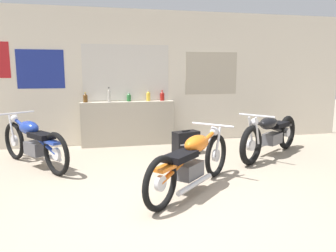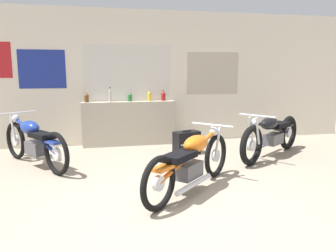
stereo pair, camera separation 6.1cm
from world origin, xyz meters
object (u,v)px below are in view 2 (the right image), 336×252
(bottle_center, at_px, (130,97))
(motorcycle_black, at_px, (272,135))
(bottle_right_center, at_px, (149,96))
(motorcycle_orange, at_px, (191,161))
(bottle_leftmost, at_px, (87,98))
(motorcycle_blue, at_px, (34,141))
(hard_case_black, at_px, (187,143))
(bottle_left_center, at_px, (110,95))
(bottle_rightmost, at_px, (163,96))

(bottle_center, xyz_separation_m, motorcycle_black, (2.41, -1.54, -0.60))
(bottle_center, bearing_deg, bottle_right_center, -1.34)
(bottle_center, distance_m, motorcycle_orange, 3.01)
(bottle_leftmost, distance_m, motorcycle_blue, 1.61)
(bottle_right_center, height_order, hard_case_black, bottle_right_center)
(bottle_right_center, height_order, motorcycle_blue, bottle_right_center)
(motorcycle_blue, relative_size, motorcycle_orange, 1.10)
(motorcycle_blue, bearing_deg, bottle_center, 36.95)
(bottle_center, relative_size, motorcycle_orange, 0.12)
(bottle_right_center, relative_size, motorcycle_black, 0.13)
(bottle_left_center, height_order, motorcycle_black, bottle_left_center)
(bottle_leftmost, height_order, hard_case_black, bottle_leftmost)
(bottle_leftmost, xyz_separation_m, bottle_center, (0.88, 0.03, -0.00))
(bottle_rightmost, height_order, motorcycle_black, bottle_rightmost)
(bottle_center, bearing_deg, motorcycle_black, -32.59)
(bottle_right_center, xyz_separation_m, motorcycle_blue, (-2.11, -1.27, -0.60))
(bottle_center, height_order, motorcycle_black, bottle_center)
(bottle_right_center, bearing_deg, motorcycle_blue, -148.97)
(bottle_right_center, distance_m, motorcycle_black, 2.59)
(hard_case_black, bearing_deg, bottle_right_center, 117.52)
(bottle_left_center, bearing_deg, motorcycle_orange, -72.62)
(motorcycle_orange, bearing_deg, motorcycle_black, 35.63)
(bottle_rightmost, relative_size, motorcycle_blue, 0.13)
(bottle_left_center, height_order, hard_case_black, bottle_left_center)
(motorcycle_orange, relative_size, hard_case_black, 2.91)
(hard_case_black, bearing_deg, motorcycle_orange, -103.70)
(bottle_leftmost, height_order, bottle_center, bottle_leftmost)
(motorcycle_blue, distance_m, hard_case_black, 2.66)
(hard_case_black, bearing_deg, motorcycle_black, -18.90)
(motorcycle_black, relative_size, hard_case_black, 3.44)
(bottle_center, relative_size, motorcycle_black, 0.10)
(bottle_leftmost, height_order, motorcycle_blue, bottle_leftmost)
(bottle_center, height_order, motorcycle_orange, bottle_center)
(bottle_left_center, relative_size, hard_case_black, 0.56)
(bottle_rightmost, height_order, motorcycle_orange, bottle_rightmost)
(bottle_right_center, distance_m, motorcycle_blue, 2.53)
(motorcycle_black, height_order, motorcycle_orange, motorcycle_black)
(bottle_center, xyz_separation_m, hard_case_black, (0.95, -1.04, -0.79))
(bottle_rightmost, bearing_deg, bottle_leftmost, -179.21)
(bottle_leftmost, relative_size, motorcycle_blue, 0.12)
(bottle_right_center, height_order, motorcycle_orange, bottle_right_center)
(bottle_left_center, distance_m, bottle_center, 0.41)
(bottle_rightmost, bearing_deg, motorcycle_black, -42.12)
(bottle_left_center, bearing_deg, hard_case_black, -36.08)
(bottle_leftmost, bearing_deg, bottle_left_center, -3.20)
(bottle_rightmost, distance_m, motorcycle_orange, 2.98)
(bottle_center, height_order, hard_case_black, bottle_center)
(motorcycle_orange, bearing_deg, bottle_leftmost, 115.32)
(bottle_left_center, xyz_separation_m, motorcycle_black, (2.81, -1.49, -0.65))
(bottle_right_center, xyz_separation_m, motorcycle_orange, (0.08, -2.90, -0.62))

